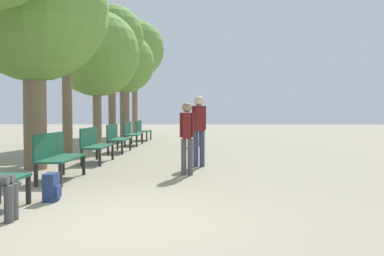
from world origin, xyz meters
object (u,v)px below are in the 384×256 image
(backpack, at_px, (52,187))
(pedestrian_mid, at_px, (199,126))
(bench_row_1, at_px, (56,154))
(bench_row_2, at_px, (94,143))
(bench_row_5, at_px, (142,129))
(pedestrian_far, at_px, (187,134))
(tree_row_1, at_px, (34,9))
(tree_row_5, at_px, (124,64))
(tree_row_4, at_px, (112,38))
(pedestrian_near, at_px, (198,121))
(tree_row_2, at_px, (66,20))
(bench_row_3, at_px, (116,136))
(tree_row_6, at_px, (134,50))
(bench_row_4, at_px, (131,132))
(tree_row_3, at_px, (97,54))

(backpack, xyz_separation_m, pedestrian_mid, (2.21, 4.18, 0.80))
(bench_row_1, height_order, bench_row_2, same)
(bench_row_5, bearing_deg, pedestrian_far, -76.75)
(tree_row_1, relative_size, tree_row_5, 1.05)
(tree_row_4, height_order, pedestrian_far, tree_row_4)
(bench_row_2, xyz_separation_m, pedestrian_near, (2.72, 5.70, 0.45))
(tree_row_2, xyz_separation_m, pedestrian_far, (3.65, -3.30, -3.15))
(bench_row_1, distance_m, bench_row_3, 5.84)
(tree_row_6, bearing_deg, tree_row_1, -90.00)
(bench_row_4, bearing_deg, tree_row_5, 103.79)
(bench_row_2, xyz_separation_m, tree_row_3, (-1.08, 4.67, 3.00))
(bench_row_3, distance_m, tree_row_3, 3.64)
(pedestrian_mid, relative_size, pedestrian_far, 1.12)
(bench_row_1, bearing_deg, tree_row_4, 96.05)
(tree_row_1, distance_m, tree_row_3, 5.93)
(bench_row_2, xyz_separation_m, tree_row_6, (-1.08, 13.44, 4.42))
(pedestrian_near, bearing_deg, bench_row_5, 131.58)
(tree_row_1, relative_size, tree_row_2, 1.05)
(bench_row_2, relative_size, backpack, 3.69)
(bench_row_5, xyz_separation_m, backpack, (0.60, -13.63, -0.32))
(bench_row_2, bearing_deg, bench_row_4, 90.00)
(tree_row_1, relative_size, pedestrian_mid, 3.18)
(tree_row_6, bearing_deg, tree_row_5, -90.00)
(bench_row_1, relative_size, tree_row_6, 0.24)
(bench_row_5, distance_m, pedestrian_mid, 9.88)
(bench_row_2, distance_m, tree_row_6, 14.19)
(bench_row_3, xyz_separation_m, pedestrian_mid, (2.81, -3.61, 0.47))
(bench_row_1, height_order, bench_row_3, same)
(tree_row_5, bearing_deg, bench_row_3, -81.60)
(bench_row_4, bearing_deg, tree_row_4, 126.49)
(pedestrian_far, bearing_deg, tree_row_3, 118.17)
(pedestrian_mid, height_order, pedestrian_far, pedestrian_mid)
(tree_row_3, bearing_deg, tree_row_4, 90.00)
(bench_row_5, relative_size, pedestrian_near, 0.92)
(bench_row_2, bearing_deg, pedestrian_near, 64.50)
(bench_row_3, relative_size, bench_row_4, 1.00)
(bench_row_1, relative_size, pedestrian_mid, 0.90)
(bench_row_2, relative_size, pedestrian_far, 1.01)
(bench_row_1, height_order, backpack, bench_row_1)
(tree_row_5, xyz_separation_m, pedestrian_far, (3.65, -12.41, -2.87))
(tree_row_6, bearing_deg, pedestrian_mid, -74.60)
(backpack, distance_m, pedestrian_mid, 4.79)
(tree_row_3, bearing_deg, bench_row_2, -76.94)
(bench_row_5, height_order, pedestrian_mid, pedestrian_mid)
(tree_row_5, bearing_deg, pedestrian_near, -50.17)
(tree_row_5, relative_size, pedestrian_far, 3.41)
(bench_row_4, xyz_separation_m, tree_row_5, (-1.08, 4.42, 3.23))
(tree_row_3, relative_size, backpack, 11.97)
(bench_row_2, relative_size, bench_row_5, 1.00)
(tree_row_5, distance_m, pedestrian_mid, 11.95)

